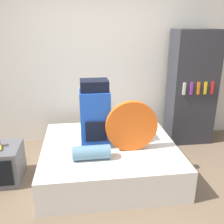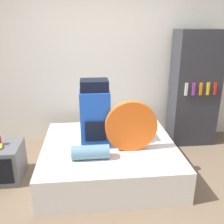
# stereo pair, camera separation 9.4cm
# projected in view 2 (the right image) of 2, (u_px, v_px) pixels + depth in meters

# --- Properties ---
(ground_plane) EXTENTS (16.00, 16.00, 0.00)m
(ground_plane) POSITION_uv_depth(u_px,v_px,m) (117.00, 199.00, 2.91)
(ground_plane) COLOR brown
(wall_back) EXTENTS (8.00, 0.05, 2.60)m
(wall_back) POSITION_uv_depth(u_px,v_px,m) (105.00, 64.00, 4.08)
(wall_back) COLOR silver
(wall_back) RESTS_ON ground_plane
(bed) EXTENTS (1.75, 1.60, 0.41)m
(bed) POSITION_uv_depth(u_px,v_px,m) (109.00, 157.00, 3.40)
(bed) COLOR silver
(bed) RESTS_ON ground_plane
(backpack) EXTENTS (0.38, 0.32, 0.87)m
(backpack) POSITION_uv_depth(u_px,v_px,m) (95.00, 114.00, 3.19)
(backpack) COLOR blue
(backpack) RESTS_ON bed
(tent_bag) EXTENTS (0.64, 0.08, 0.64)m
(tent_bag) POSITION_uv_depth(u_px,v_px,m) (131.00, 126.00, 3.07)
(tent_bag) COLOR #E05B19
(tent_bag) RESTS_ON bed
(sleeping_roll) EXTENTS (0.45, 0.17, 0.17)m
(sleeping_roll) POSITION_uv_depth(u_px,v_px,m) (91.00, 152.00, 2.94)
(sleeping_roll) COLOR #5B849E
(sleeping_roll) RESTS_ON bed
(television) EXTENTS (0.51, 0.51, 0.47)m
(television) POSITION_uv_depth(u_px,v_px,m) (2.00, 162.00, 3.23)
(television) COLOR #5B5B60
(television) RESTS_ON ground_plane
(bookshelf) EXTENTS (0.72, 0.45, 1.85)m
(bookshelf) POSITION_uv_depth(u_px,v_px,m) (194.00, 89.00, 4.04)
(bookshelf) COLOR #2D2D33
(bookshelf) RESTS_ON ground_plane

